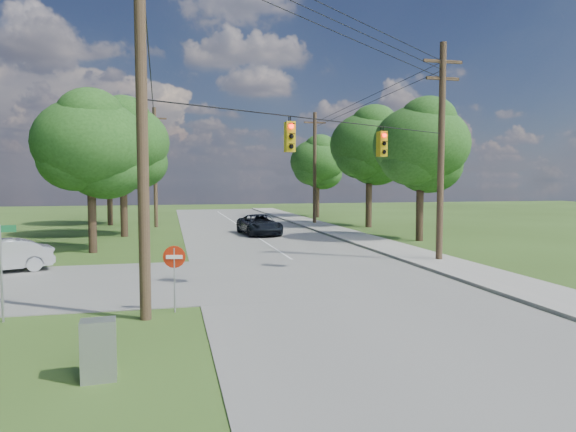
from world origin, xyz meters
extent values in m
plane|color=#324E1A|center=(0.00, 0.00, 0.00)|extent=(140.00, 140.00, 0.00)
cube|color=gray|center=(2.00, 5.00, 0.01)|extent=(10.00, 100.00, 0.03)
cube|color=#A7A49C|center=(8.70, 5.00, 0.06)|extent=(2.60, 100.00, 0.12)
cylinder|color=#4C3A27|center=(-4.60, 0.40, 6.00)|extent=(0.32, 0.32, 12.00)
cylinder|color=#4C3A27|center=(8.90, 8.00, 5.25)|extent=(0.32, 0.32, 10.50)
cube|color=#4C3A27|center=(8.90, 8.00, 9.60)|extent=(2.00, 0.12, 0.14)
cube|color=#4C3A27|center=(8.90, 8.00, 8.80)|extent=(1.70, 0.12, 0.14)
cylinder|color=#4C3A27|center=(8.90, 30.00, 5.00)|extent=(0.32, 0.32, 10.00)
cube|color=#4C3A27|center=(8.90, 30.00, 9.10)|extent=(2.00, 0.12, 0.14)
cylinder|color=#4C3A27|center=(-5.00, 30.00, 5.00)|extent=(0.32, 0.32, 10.00)
cube|color=#4C3A27|center=(-5.00, 30.00, 9.10)|extent=(2.00, 0.12, 0.14)
cylinder|color=black|center=(2.15, 4.20, 10.35)|extent=(13.52, 7.63, 1.53)
cylinder|color=black|center=(2.15, 4.20, 9.95)|extent=(13.52, 7.63, 1.53)
cylinder|color=black|center=(2.15, 4.20, 9.55)|extent=(13.52, 7.63, 1.53)
cylinder|color=black|center=(8.90, 19.00, 9.35)|extent=(0.03, 22.00, 0.53)
cylinder|color=black|center=(-4.80, 15.20, 10.10)|extent=(0.43, 29.60, 2.03)
cylinder|color=black|center=(8.90, 19.00, 8.95)|extent=(0.03, 22.00, 0.53)
cylinder|color=black|center=(-4.80, 15.20, 9.70)|extent=(0.43, 29.60, 2.03)
cylinder|color=black|center=(2.15, 4.20, 6.20)|extent=(13.52, 7.63, 0.04)
cube|color=gold|center=(0.26, 3.02, 5.48)|extent=(0.32, 0.22, 1.05)
sphere|color=#FF0C05|center=(0.26, 2.88, 5.83)|extent=(0.17, 0.17, 0.17)
cube|color=gold|center=(0.26, 3.26, 5.48)|extent=(0.32, 0.22, 1.05)
sphere|color=#FF0C05|center=(0.26, 3.40, 5.83)|extent=(0.17, 0.17, 0.17)
cube|color=gold|center=(4.85, 5.60, 5.48)|extent=(0.32, 0.22, 1.05)
sphere|color=#FF0C05|center=(4.85, 5.46, 5.83)|extent=(0.17, 0.17, 0.17)
cube|color=gold|center=(4.85, 5.84, 5.48)|extent=(0.32, 0.22, 1.05)
sphere|color=#FF0C05|center=(4.85, 5.98, 5.83)|extent=(0.17, 0.17, 0.17)
cylinder|color=#432E21|center=(-8.00, 15.00, 1.57)|extent=(0.45, 0.45, 3.15)
ellipsoid|color=#1C4514|center=(-8.00, 15.00, 5.94)|extent=(6.00, 6.00, 4.92)
cylinder|color=#432E21|center=(-7.00, 23.00, 1.75)|extent=(0.50, 0.50, 3.50)
ellipsoid|color=#1C4514|center=(-7.00, 23.00, 6.60)|extent=(6.40, 6.40, 5.25)
cylinder|color=#432E21|center=(-9.00, 33.00, 1.66)|extent=(0.48, 0.47, 3.32)
ellipsoid|color=#1C4514|center=(-9.00, 33.00, 6.27)|extent=(6.00, 6.00, 4.92)
cylinder|color=#432E21|center=(12.00, 16.00, 1.66)|extent=(0.48, 0.48, 3.32)
ellipsoid|color=#1C4514|center=(12.00, 16.00, 6.27)|extent=(6.20, 6.20, 5.08)
cylinder|color=#432E21|center=(12.50, 26.00, 1.84)|extent=(0.52, 0.52, 3.67)
ellipsoid|color=#1C4514|center=(12.50, 26.00, 6.93)|extent=(6.60, 6.60, 5.41)
cylinder|color=#432E21|center=(11.50, 38.00, 1.57)|extent=(0.45, 0.45, 3.15)
ellipsoid|color=#1C4514|center=(11.50, 38.00, 5.94)|extent=(5.80, 5.80, 4.76)
imported|color=black|center=(2.43, 21.88, 0.76)|extent=(2.90, 5.43, 1.45)
cube|color=#949699|center=(-5.31, -4.00, 0.61)|extent=(0.71, 0.54, 1.21)
cylinder|color=#949699|center=(-3.78, 1.00, 0.97)|extent=(0.05, 0.05, 1.94)
cylinder|color=#B3220C|center=(-3.78, 1.00, 1.68)|extent=(0.66, 0.16, 0.67)
cube|color=white|center=(-3.78, 0.97, 1.68)|extent=(0.48, 0.12, 0.11)
cylinder|color=#949699|center=(-8.47, 1.00, 1.36)|extent=(0.07, 0.07, 2.73)
cube|color=#14592F|center=(-8.47, 1.00, 2.62)|extent=(0.81, 0.18, 0.20)
camera|label=1|loc=(-3.90, -14.52, 3.96)|focal=32.00mm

